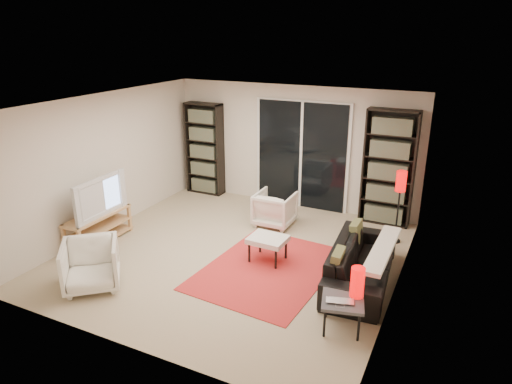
% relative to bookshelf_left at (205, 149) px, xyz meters
% --- Properties ---
extents(floor, '(5.00, 5.00, 0.00)m').
position_rel_bookshelf_left_xyz_m(floor, '(1.95, -2.33, -0.98)').
color(floor, '#C6B38E').
rests_on(floor, ground).
extents(wall_back, '(5.00, 0.02, 2.40)m').
position_rel_bookshelf_left_xyz_m(wall_back, '(1.95, 0.17, 0.22)').
color(wall_back, beige).
rests_on(wall_back, ground).
extents(wall_front, '(5.00, 0.02, 2.40)m').
position_rel_bookshelf_left_xyz_m(wall_front, '(1.95, -4.83, 0.22)').
color(wall_front, beige).
rests_on(wall_front, ground).
extents(wall_left, '(0.02, 5.00, 2.40)m').
position_rel_bookshelf_left_xyz_m(wall_left, '(-0.55, -2.33, 0.22)').
color(wall_left, beige).
rests_on(wall_left, ground).
extents(wall_right, '(0.02, 5.00, 2.40)m').
position_rel_bookshelf_left_xyz_m(wall_right, '(4.45, -2.33, 0.22)').
color(wall_right, beige).
rests_on(wall_right, ground).
extents(ceiling, '(5.00, 5.00, 0.02)m').
position_rel_bookshelf_left_xyz_m(ceiling, '(1.95, -2.33, 1.42)').
color(ceiling, white).
rests_on(ceiling, wall_back).
extents(sliding_door, '(1.92, 0.08, 2.16)m').
position_rel_bookshelf_left_xyz_m(sliding_door, '(2.15, 0.13, 0.07)').
color(sliding_door, white).
rests_on(sliding_door, ground).
extents(bookshelf_left, '(0.80, 0.30, 1.95)m').
position_rel_bookshelf_left_xyz_m(bookshelf_left, '(0.00, 0.00, 0.00)').
color(bookshelf_left, black).
rests_on(bookshelf_left, ground).
extents(bookshelf_right, '(0.90, 0.30, 2.10)m').
position_rel_bookshelf_left_xyz_m(bookshelf_right, '(3.85, -0.00, 0.07)').
color(bookshelf_right, black).
rests_on(bookshelf_right, ground).
extents(tv_stand, '(0.39, 1.23, 0.50)m').
position_rel_bookshelf_left_xyz_m(tv_stand, '(-0.31, -2.91, -0.71)').
color(tv_stand, tan).
rests_on(tv_stand, floor).
extents(tv, '(0.17, 1.14, 0.65)m').
position_rel_bookshelf_left_xyz_m(tv, '(-0.29, -2.91, -0.15)').
color(tv, black).
rests_on(tv, tv_stand).
extents(rug, '(1.89, 2.45, 0.01)m').
position_rel_bookshelf_left_xyz_m(rug, '(2.65, -2.53, -0.97)').
color(rug, red).
rests_on(rug, floor).
extents(sofa, '(0.93, 2.05, 0.58)m').
position_rel_bookshelf_left_xyz_m(sofa, '(3.96, -2.26, -0.68)').
color(sofa, black).
rests_on(sofa, floor).
extents(armchair_back, '(0.67, 0.69, 0.62)m').
position_rel_bookshelf_left_xyz_m(armchair_back, '(2.07, -0.97, -0.66)').
color(armchair_back, white).
rests_on(armchair_back, floor).
extents(armchair_front, '(1.03, 1.03, 0.68)m').
position_rel_bookshelf_left_xyz_m(armchair_front, '(0.64, -4.04, -0.64)').
color(armchair_front, white).
rests_on(armchair_front, floor).
extents(ottoman, '(0.58, 0.48, 0.40)m').
position_rel_bookshelf_left_xyz_m(ottoman, '(2.52, -2.29, -0.63)').
color(ottoman, white).
rests_on(ottoman, floor).
extents(side_table, '(0.59, 0.59, 0.40)m').
position_rel_bookshelf_left_xyz_m(side_table, '(4.02, -3.45, -0.62)').
color(side_table, '#444448').
rests_on(side_table, floor).
extents(laptop, '(0.37, 0.29, 0.03)m').
position_rel_bookshelf_left_xyz_m(laptop, '(4.02, -3.57, -0.56)').
color(laptop, silver).
rests_on(laptop, side_table).
extents(table_lamp, '(0.17, 0.17, 0.37)m').
position_rel_bookshelf_left_xyz_m(table_lamp, '(4.14, -3.30, -0.39)').
color(table_lamp, red).
rests_on(table_lamp, side_table).
extents(floor_lamp, '(0.19, 0.19, 1.24)m').
position_rel_bookshelf_left_xyz_m(floor_lamp, '(4.18, -0.74, -0.04)').
color(floor_lamp, black).
rests_on(floor_lamp, floor).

